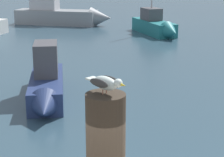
{
  "coord_description": "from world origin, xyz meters",
  "views": [
    {
      "loc": [
        0.28,
        -3.09,
        3.62
      ],
      "look_at": [
        -0.3,
        -0.11,
        2.76
      ],
      "focal_mm": 64.01,
      "sensor_mm": 36.0,
      "label": 1
    }
  ],
  "objects_px": {
    "mooring_post": "(106,157)",
    "boat_grey": "(64,15)",
    "boat_navy": "(46,84)",
    "seagull": "(106,83)",
    "boat_teal": "(157,26)"
  },
  "relations": [
    {
      "from": "mooring_post",
      "to": "seagull",
      "type": "bearing_deg",
      "value": -34.95
    },
    {
      "from": "boat_navy",
      "to": "boat_teal",
      "type": "relative_size",
      "value": 0.93
    },
    {
      "from": "boat_navy",
      "to": "seagull",
      "type": "bearing_deg",
      "value": -65.98
    },
    {
      "from": "mooring_post",
      "to": "boat_navy",
      "type": "xyz_separation_m",
      "value": [
        -3.21,
        7.22,
        -1.72
      ]
    },
    {
      "from": "mooring_post",
      "to": "boat_teal",
      "type": "bearing_deg",
      "value": 93.6
    },
    {
      "from": "boat_grey",
      "to": "boat_navy",
      "type": "xyz_separation_m",
      "value": [
        4.03,
        -14.19,
        -0.1
      ]
    },
    {
      "from": "seagull",
      "to": "mooring_post",
      "type": "bearing_deg",
      "value": 145.05
    },
    {
      "from": "boat_navy",
      "to": "boat_grey",
      "type": "bearing_deg",
      "value": 105.86
    },
    {
      "from": "boat_teal",
      "to": "seagull",
      "type": "bearing_deg",
      "value": -86.38
    },
    {
      "from": "mooring_post",
      "to": "seagull",
      "type": "xyz_separation_m",
      "value": [
        0.01,
        -0.0,
        0.6
      ]
    },
    {
      "from": "boat_grey",
      "to": "boat_navy",
      "type": "bearing_deg",
      "value": -74.14
    },
    {
      "from": "seagull",
      "to": "boat_teal",
      "type": "distance_m",
      "value": 18.93
    },
    {
      "from": "mooring_post",
      "to": "boat_grey",
      "type": "distance_m",
      "value": 22.66
    },
    {
      "from": "mooring_post",
      "to": "boat_navy",
      "type": "distance_m",
      "value": 8.08
    },
    {
      "from": "mooring_post",
      "to": "boat_grey",
      "type": "height_order",
      "value": "mooring_post"
    }
  ]
}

